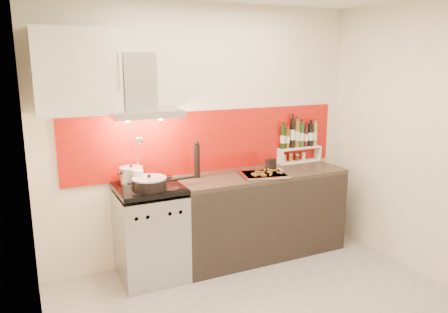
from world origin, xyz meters
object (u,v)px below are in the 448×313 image
range_stove (151,234)px  saute_pan (150,183)px  baking_tray (264,174)px  pepper_mill (197,160)px  stock_pot (132,176)px  counter (260,214)px

range_stove → saute_pan: bearing=-98.9°
range_stove → saute_pan: saute_pan is taller
baking_tray → pepper_mill: bearing=160.1°
range_stove → baking_tray: size_ratio=1.71×
stock_pot → saute_pan: 0.26m
range_stove → baking_tray: (1.17, -0.11, 0.47)m
range_stove → stock_pot: (-0.12, 0.13, 0.55)m
pepper_mill → baking_tray: pepper_mill is taller
counter → pepper_mill: pepper_mill is taller
range_stove → saute_pan: size_ratio=1.50×
range_stove → pepper_mill: size_ratio=2.45×
range_stove → baking_tray: 1.26m
pepper_mill → stock_pot: bearing=178.8°
range_stove → stock_pot: stock_pot is taller
range_stove → saute_pan: 0.53m
counter → stock_pot: 1.44m
pepper_mill → baking_tray: bearing=-19.9°
counter → pepper_mill: 0.93m
saute_pan → pepper_mill: (0.55, 0.23, 0.12)m
pepper_mill → range_stove: bearing=-167.3°
counter → pepper_mill: size_ratio=4.84×
stock_pot → pepper_mill: bearing=-1.2°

